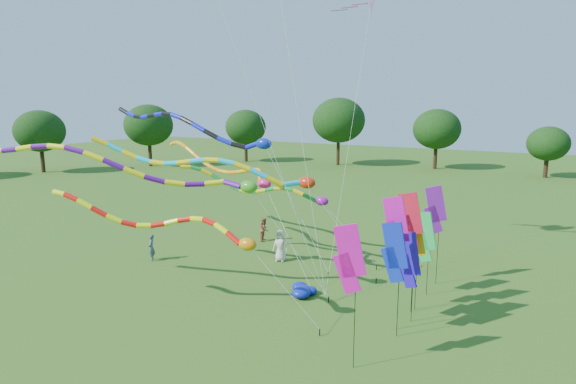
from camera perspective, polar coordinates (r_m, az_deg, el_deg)
The scene contains 21 objects.
ground at distance 20.98m, azimuth -6.75°, elevation -15.35°, with size 160.00×160.00×0.00m, color #305B18.
tree_ring at distance 15.65m, azimuth 1.48°, elevation -2.83°, with size 120.25×115.36×9.67m.
tube_kite_red at distance 20.82m, azimuth -13.06°, elevation -3.90°, with size 11.41×3.00×5.86m.
tube_kite_orange at distance 27.80m, azimuth -7.38°, elevation 3.02°, with size 12.23×4.23×7.22m.
tube_kite_purple at distance 22.95m, azimuth -16.70°, elevation 2.50°, with size 14.97×6.04×7.91m.
tube_kite_blue at distance 29.73m, azimuth -10.63°, elevation 7.42°, with size 16.84×2.32×9.30m.
tube_kite_cyan at distance 24.86m, azimuth -7.67°, elevation 2.81°, with size 14.20×4.93×7.82m.
tube_kite_green at distance 27.31m, azimuth -2.14°, elevation 0.27°, with size 11.03×2.98×6.00m.
delta_kite_high_c at distance 27.48m, azimuth 9.86°, elevation 21.54°, with size 3.19×7.21×15.65m.
banner_pole_violet at distance 25.00m, azimuth 17.04°, elevation -2.07°, with size 1.09×0.55×5.12m.
banner_pole_red at distance 21.37m, azimuth 14.22°, elevation -3.29°, with size 1.16×0.13×5.41m.
banner_pole_magenta_b at distance 19.54m, azimuth 12.58°, elevation -4.07°, with size 1.16×0.11×5.57m.
banner_pole_green at distance 23.79m, azimuth 15.86°, elevation -5.16°, with size 1.16×0.22×4.11m.
banner_pole_blue_a at distance 20.89m, azimuth 14.15°, elevation -7.83°, with size 1.10×0.52×3.92m.
banner_pole_magenta_a at distance 16.46m, azimuth 7.23°, elevation -7.95°, with size 1.14×0.39×5.22m.
banner_pole_blue_b at distance 19.22m, azimuth 12.48°, elevation -7.05°, with size 1.16×0.22×4.68m.
banner_pole_orange at distance 21.88m, azimuth 14.51°, elevation -5.88°, with size 1.15×0.30×4.33m.
blue_nylon_heap at distance 23.84m, azimuth 1.16°, elevation -11.46°, with size 1.04×1.21×0.40m.
person_a at distance 28.09m, azimuth -0.90°, elevation -6.37°, with size 0.91×0.59×1.86m, color beige.
person_b at distance 29.32m, azimuth -15.89°, elevation -6.35°, with size 0.57×0.37×1.56m, color #455261.
person_c at distance 32.10m, azimuth -2.81°, elevation -4.45°, with size 0.76×0.59×1.56m, color brown.
Camera 1 is at (11.04, -15.27, 9.22)m, focal length 30.00 mm.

